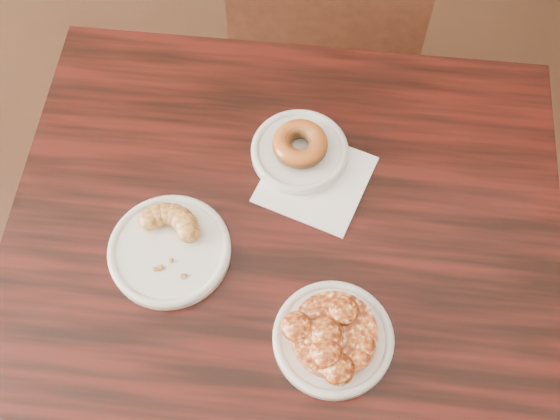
{
  "coord_description": "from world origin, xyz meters",
  "views": [
    {
      "loc": [
        0.22,
        -0.19,
        1.66
      ],
      "look_at": [
        0.23,
        0.26,
        0.8
      ],
      "focal_mm": 45.0,
      "sensor_mm": 36.0,
      "label": 1
    }
  ],
  "objects_px": {
    "cafe_table": "(280,344)",
    "cruller_fragment": "(167,244)",
    "chair_far": "(334,9)",
    "apple_fritter": "(334,333)",
    "glazed_donut": "(300,144)"
  },
  "relations": [
    {
      "from": "glazed_donut",
      "to": "apple_fritter",
      "type": "distance_m",
      "value": 0.29
    },
    {
      "from": "chair_far",
      "to": "glazed_donut",
      "type": "height_order",
      "value": "chair_far"
    },
    {
      "from": "chair_far",
      "to": "glazed_donut",
      "type": "xyz_separation_m",
      "value": [
        -0.1,
        -0.58,
        0.33
      ]
    },
    {
      "from": "glazed_donut",
      "to": "cruller_fragment",
      "type": "relative_size",
      "value": 0.75
    },
    {
      "from": "chair_far",
      "to": "glazed_donut",
      "type": "bearing_deg",
      "value": 91.74
    },
    {
      "from": "cafe_table",
      "to": "glazed_donut",
      "type": "xyz_separation_m",
      "value": [
        0.03,
        0.18,
        0.41
      ]
    },
    {
      "from": "apple_fritter",
      "to": "cafe_table",
      "type": "bearing_deg",
      "value": 122.22
    },
    {
      "from": "cafe_table",
      "to": "apple_fritter",
      "type": "distance_m",
      "value": 0.43
    },
    {
      "from": "chair_far",
      "to": "apple_fritter",
      "type": "xyz_separation_m",
      "value": [
        -0.07,
        -0.87,
        0.33
      ]
    },
    {
      "from": "chair_far",
      "to": "cruller_fragment",
      "type": "relative_size",
      "value": 8.09
    },
    {
      "from": "chair_far",
      "to": "cruller_fragment",
      "type": "height_order",
      "value": "chair_far"
    },
    {
      "from": "glazed_donut",
      "to": "cruller_fragment",
      "type": "height_order",
      "value": "glazed_donut"
    },
    {
      "from": "cafe_table",
      "to": "chair_far",
      "type": "distance_m",
      "value": 0.78
    },
    {
      "from": "chair_far",
      "to": "apple_fritter",
      "type": "relative_size",
      "value": 5.99
    },
    {
      "from": "cafe_table",
      "to": "cruller_fragment",
      "type": "relative_size",
      "value": 7.19
    }
  ]
}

